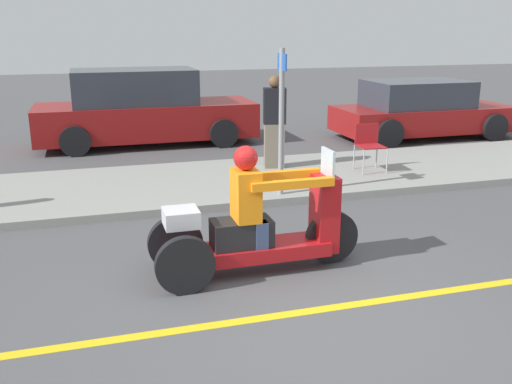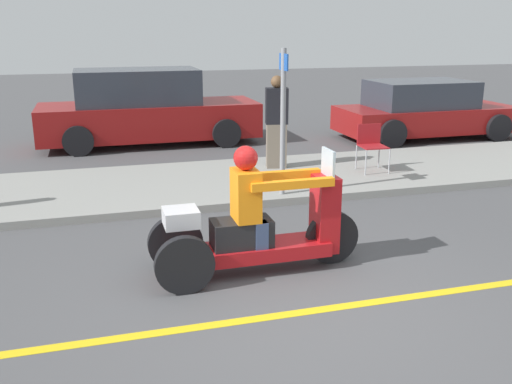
% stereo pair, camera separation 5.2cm
% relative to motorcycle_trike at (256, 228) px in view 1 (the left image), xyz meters
% --- Properties ---
extents(ground_plane, '(60.00, 60.00, 0.00)m').
position_rel_motorcycle_trike_xyz_m(ground_plane, '(0.28, -1.04, -0.51)').
color(ground_plane, '#4C4C4F').
extents(lane_stripe, '(24.00, 0.12, 0.01)m').
position_rel_motorcycle_trike_xyz_m(lane_stripe, '(0.00, -1.04, -0.51)').
color(lane_stripe, gold).
rests_on(lane_stripe, ground).
extents(sidewalk_strip, '(28.00, 2.80, 0.12)m').
position_rel_motorcycle_trike_xyz_m(sidewalk_strip, '(0.28, 3.56, -0.45)').
color(sidewalk_strip, gray).
rests_on(sidewalk_strip, ground).
extents(motorcycle_trike, '(2.36, 0.74, 1.43)m').
position_rel_motorcycle_trike_xyz_m(motorcycle_trike, '(0.00, 0.00, 0.00)').
color(motorcycle_trike, black).
rests_on(motorcycle_trike, ground).
extents(spectator_far_back, '(0.44, 0.31, 1.66)m').
position_rel_motorcycle_trike_xyz_m(spectator_far_back, '(1.56, 4.09, 0.41)').
color(spectator_far_back, '#726656').
rests_on(spectator_far_back, sidewalk_strip).
extents(folding_chair_curbside, '(0.49, 0.49, 0.82)m').
position_rel_motorcycle_trike_xyz_m(folding_chair_curbside, '(3.12, 3.41, 0.12)').
color(folding_chair_curbside, '#A5A8AD').
rests_on(folding_chair_curbside, sidewalk_strip).
extents(parked_car_lot_left, '(4.26, 1.95, 1.37)m').
position_rel_motorcycle_trike_xyz_m(parked_car_lot_left, '(6.06, 6.42, 0.14)').
color(parked_car_lot_left, maroon).
rests_on(parked_car_lot_left, ground).
extents(parked_car_lot_far, '(4.88, 1.93, 1.70)m').
position_rel_motorcycle_trike_xyz_m(parked_car_lot_far, '(-0.44, 7.49, 0.28)').
color(parked_car_lot_far, maroon).
rests_on(parked_car_lot_far, ground).
extents(street_sign, '(0.08, 0.36, 2.20)m').
position_rel_motorcycle_trike_xyz_m(street_sign, '(1.11, 2.41, 0.81)').
color(street_sign, gray).
rests_on(street_sign, sidewalk_strip).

